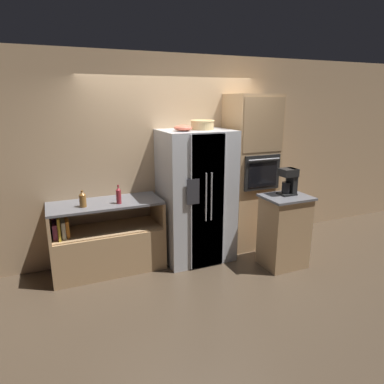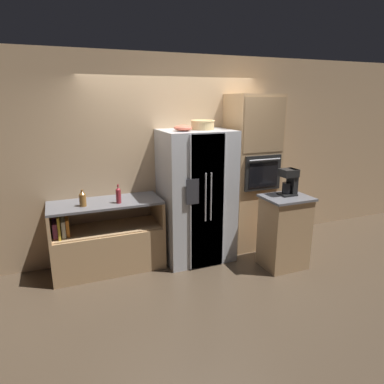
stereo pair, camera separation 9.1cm
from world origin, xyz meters
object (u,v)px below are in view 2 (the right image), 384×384
Objects in this scene: wicker_basket at (203,124)px; bottle_tall at (118,195)px; coffee_maker at (289,181)px; refrigerator at (196,196)px; wall_oven at (251,173)px; fruit_bowl at (183,128)px; bottle_short at (83,198)px.

bottle_tall is at bearing -176.98° from wicker_basket.
wicker_basket is 0.92× the size of coffee_maker.
coffee_maker is (1.04, -0.66, 0.27)m from refrigerator.
bottle_tall is (-1.99, -0.12, -0.10)m from wall_oven.
fruit_bowl is 1.14× the size of bottle_short.
fruit_bowl reaches higher than coffee_maker.
refrigerator is 0.80× the size of wall_oven.
refrigerator reaches higher than bottle_short.
bottle_short is at bearing -180.00° from refrigerator.
wall_oven is at bearing 4.04° from wicker_basket.
coffee_maker reaches higher than bottle_tall.
bottle_tall is (-1.07, -0.03, 0.14)m from refrigerator.
fruit_bowl reaches higher than bottle_short.
coffee_maker is (0.12, -0.74, 0.03)m from wall_oven.
wicker_basket is 1.54× the size of bottle_short.
refrigerator is 1.26m from coffee_maker.
bottle_short is (-2.42, -0.09, -0.11)m from wall_oven.
bottle_tall is at bearing -4.24° from bottle_short.
coffee_maker is at bearing -14.43° from bottle_short.
fruit_bowl is 0.98× the size of bottle_tall.
wall_oven reaches higher than fruit_bowl.
wall_oven is 1.10m from wicker_basket.
fruit_bowl reaches higher than refrigerator.
fruit_bowl is 1.18m from bottle_tall.
fruit_bowl is at bearing -160.21° from refrigerator.
wall_oven is at bearing 5.45° from refrigerator.
wall_oven is at bearing 2.08° from bottle_short.
wicker_basket is 1.33× the size of bottle_tall.
bottle_short is at bearing -178.93° from wicker_basket.
wicker_basket is at bearing 18.72° from fruit_bowl.
wicker_basket reaches higher than fruit_bowl.
wicker_basket is at bearing 1.07° from bottle_short.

